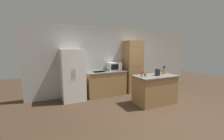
% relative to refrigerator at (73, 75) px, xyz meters
% --- Properties ---
extents(ground_plane, '(14.00, 14.00, 0.00)m').
position_rel_refrigerator_xyz_m(ground_plane, '(2.05, -1.95, -0.88)').
color(ground_plane, '#423021').
extents(wall_back, '(7.20, 0.06, 2.60)m').
position_rel_refrigerator_xyz_m(wall_back, '(2.05, 0.38, 0.42)').
color(wall_back, '#B2B2AD').
rests_on(wall_back, ground_plane).
extents(refrigerator, '(0.75, 0.71, 1.75)m').
position_rel_refrigerator_xyz_m(refrigerator, '(0.00, 0.00, 0.00)').
color(refrigerator, white).
rests_on(refrigerator, ground_plane).
extents(back_counter, '(1.51, 0.68, 0.92)m').
position_rel_refrigerator_xyz_m(back_counter, '(1.23, 0.03, -0.41)').
color(back_counter, '#9E7547').
rests_on(back_counter, ground_plane).
extents(pantry_cabinet, '(0.67, 0.62, 2.07)m').
position_rel_refrigerator_xyz_m(pantry_cabinet, '(2.44, 0.04, 0.16)').
color(pantry_cabinet, '#9E7547').
rests_on(pantry_cabinet, ground_plane).
extents(kitchen_island, '(1.37, 0.78, 0.92)m').
position_rel_refrigerator_xyz_m(kitchen_island, '(2.34, -1.43, -0.41)').
color(kitchen_island, '#9E7547').
rests_on(kitchen_island, ground_plane).
extents(microwave, '(0.51, 0.38, 0.31)m').
position_rel_refrigerator_xyz_m(microwave, '(1.64, 0.14, 0.20)').
color(microwave, white).
rests_on(microwave, back_counter).
extents(knife_block, '(0.11, 0.07, 0.27)m').
position_rel_refrigerator_xyz_m(knife_block, '(2.81, -1.33, 0.15)').
color(knife_block, '#9E7547').
rests_on(knife_block, kitchen_island).
extents(spice_bottle_tall_dark, '(0.04, 0.04, 0.12)m').
position_rel_refrigerator_xyz_m(spice_bottle_tall_dark, '(1.88, -1.32, 0.10)').
color(spice_bottle_tall_dark, '#563319').
rests_on(spice_bottle_tall_dark, kitchen_island).
extents(spice_bottle_short_red, '(0.04, 0.04, 0.12)m').
position_rel_refrigerator_xyz_m(spice_bottle_short_red, '(2.02, -1.23, 0.10)').
color(spice_bottle_short_red, '#B2281E').
rests_on(spice_bottle_short_red, kitchen_island).
extents(spice_bottle_amber_oil, '(0.06, 0.06, 0.10)m').
position_rel_refrigerator_xyz_m(spice_bottle_amber_oil, '(1.99, -1.36, 0.09)').
color(spice_bottle_amber_oil, '#337033').
rests_on(spice_bottle_amber_oil, kitchen_island).
extents(spice_bottle_green_herb, '(0.06, 0.06, 0.11)m').
position_rel_refrigerator_xyz_m(spice_bottle_green_herb, '(1.80, -1.48, 0.10)').
color(spice_bottle_green_herb, beige).
rests_on(spice_bottle_green_herb, kitchen_island).
extents(spice_bottle_pale_salt, '(0.06, 0.06, 0.15)m').
position_rel_refrigerator_xyz_m(spice_bottle_pale_salt, '(1.96, -1.47, 0.12)').
color(spice_bottle_pale_salt, beige).
rests_on(spice_bottle_pale_salt, kitchen_island).
extents(kettle, '(0.17, 0.17, 0.23)m').
position_rel_refrigerator_xyz_m(kettle, '(2.40, -1.46, 0.15)').
color(kettle, '#232326').
rests_on(kettle, kitchen_island).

